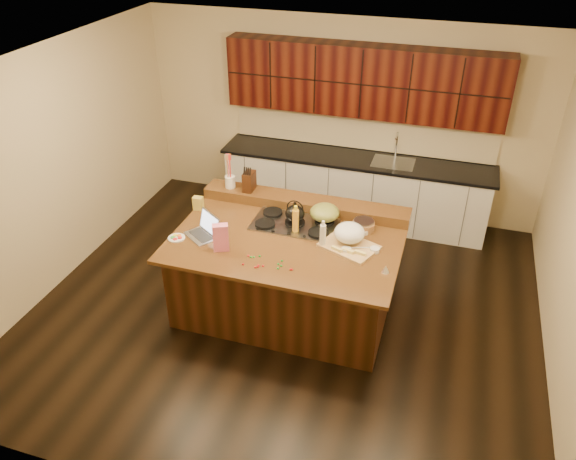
% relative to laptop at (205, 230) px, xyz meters
% --- Properties ---
extents(room, '(5.52, 5.02, 2.72)m').
position_rel_laptop_xyz_m(room, '(0.85, 0.19, 0.37)').
color(room, black).
rests_on(room, ground).
extents(island, '(2.40, 1.60, 0.92)m').
position_rel_laptop_xyz_m(island, '(0.85, 0.19, -0.52)').
color(island, black).
rests_on(island, ground).
extents(back_ledge, '(2.40, 0.30, 0.12)m').
position_rel_laptop_xyz_m(back_ledge, '(0.85, 0.89, -0.00)').
color(back_ledge, black).
rests_on(back_ledge, island).
extents(cooktop, '(0.92, 0.52, 0.05)m').
position_rel_laptop_xyz_m(cooktop, '(0.85, 0.49, -0.05)').
color(cooktop, gray).
rests_on(cooktop, island).
extents(back_counter, '(3.70, 0.66, 2.40)m').
position_rel_laptop_xyz_m(back_counter, '(1.15, 2.41, -0.00)').
color(back_counter, silver).
rests_on(back_counter, ground).
extents(kettle, '(0.24, 0.24, 0.19)m').
position_rel_laptop_xyz_m(kettle, '(0.85, 0.49, 0.08)').
color(kettle, black).
rests_on(kettle, cooktop).
extents(green_bowl, '(0.33, 0.33, 0.18)m').
position_rel_laptop_xyz_m(green_bowl, '(1.15, 0.62, 0.07)').
color(green_bowl, olive).
rests_on(green_bowl, cooktop).
extents(laptop, '(0.43, 0.41, 0.24)m').
position_rel_laptop_xyz_m(laptop, '(0.00, 0.00, 0.00)').
color(laptop, '#B7B7BC').
rests_on(laptop, island).
extents(oil_bottle, '(0.09, 0.09, 0.27)m').
position_rel_laptop_xyz_m(oil_bottle, '(0.90, 0.34, 0.07)').
color(oil_bottle, gold).
rests_on(oil_bottle, island).
extents(vinegar_bottle, '(0.08, 0.08, 0.25)m').
position_rel_laptop_xyz_m(vinegar_bottle, '(1.24, 0.17, 0.06)').
color(vinegar_bottle, silver).
rests_on(vinegar_bottle, island).
extents(wooden_tray, '(0.66, 0.58, 0.22)m').
position_rel_laptop_xyz_m(wooden_tray, '(1.50, 0.29, 0.04)').
color(wooden_tray, tan).
rests_on(wooden_tray, island).
extents(ramekin_a, '(0.13, 0.13, 0.04)m').
position_rel_laptop_xyz_m(ramekin_a, '(1.50, 0.13, -0.04)').
color(ramekin_a, white).
rests_on(ramekin_a, island).
extents(ramekin_b, '(0.12, 0.12, 0.04)m').
position_rel_laptop_xyz_m(ramekin_b, '(1.78, 0.22, -0.04)').
color(ramekin_b, white).
rests_on(ramekin_b, island).
extents(ramekin_c, '(0.12, 0.12, 0.04)m').
position_rel_laptop_xyz_m(ramekin_c, '(1.61, 0.54, -0.04)').
color(ramekin_c, white).
rests_on(ramekin_c, island).
extents(strainer_bowl, '(0.25, 0.25, 0.09)m').
position_rel_laptop_xyz_m(strainer_bowl, '(1.58, 0.62, -0.02)').
color(strainer_bowl, '#996B3F').
rests_on(strainer_bowl, island).
extents(kitchen_timer, '(0.08, 0.08, 0.07)m').
position_rel_laptop_xyz_m(kitchen_timer, '(1.93, -0.09, -0.03)').
color(kitchen_timer, silver).
rests_on(kitchen_timer, island).
extents(pink_bag, '(0.18, 0.14, 0.30)m').
position_rel_laptop_xyz_m(pink_bag, '(0.28, -0.21, 0.08)').
color(pink_bag, pink).
rests_on(pink_bag, island).
extents(candy_plate, '(0.19, 0.19, 0.01)m').
position_rel_laptop_xyz_m(candy_plate, '(-0.26, -0.15, -0.06)').
color(candy_plate, white).
rests_on(candy_plate, island).
extents(package_box, '(0.12, 0.08, 0.16)m').
position_rel_laptop_xyz_m(package_box, '(-0.30, 0.48, 0.01)').
color(package_box, gold).
rests_on(package_box, island).
extents(utensil_crock, '(0.16, 0.16, 0.14)m').
position_rel_laptop_xyz_m(utensil_crock, '(-0.07, 0.89, 0.13)').
color(utensil_crock, white).
rests_on(utensil_crock, back_ledge).
extents(knife_block, '(0.11, 0.19, 0.23)m').
position_rel_laptop_xyz_m(knife_block, '(0.17, 0.89, 0.17)').
color(knife_block, black).
rests_on(knife_block, back_ledge).
extents(gumdrop_0, '(0.02, 0.02, 0.02)m').
position_rel_laptop_xyz_m(gumdrop_0, '(0.78, -0.36, -0.05)').
color(gumdrop_0, red).
rests_on(gumdrop_0, island).
extents(gumdrop_1, '(0.02, 0.02, 0.02)m').
position_rel_laptop_xyz_m(gumdrop_1, '(0.93, -0.36, -0.05)').
color(gumdrop_1, '#198C26').
rests_on(gumdrop_1, island).
extents(gumdrop_2, '(0.02, 0.02, 0.02)m').
position_rel_laptop_xyz_m(gumdrop_2, '(0.74, -0.39, -0.05)').
color(gumdrop_2, red).
rests_on(gumdrop_2, island).
extents(gumdrop_3, '(0.02, 0.02, 0.02)m').
position_rel_laptop_xyz_m(gumdrop_3, '(0.95, -0.31, -0.05)').
color(gumdrop_3, '#198C26').
rests_on(gumdrop_3, island).
extents(gumdrop_4, '(0.02, 0.02, 0.02)m').
position_rel_laptop_xyz_m(gumdrop_4, '(1.05, -0.34, -0.05)').
color(gumdrop_4, red).
rests_on(gumdrop_4, island).
extents(gumdrop_5, '(0.02, 0.02, 0.02)m').
position_rel_laptop_xyz_m(gumdrop_5, '(0.62, -0.25, -0.05)').
color(gumdrop_5, '#198C26').
rests_on(gumdrop_5, island).
extents(gumdrop_6, '(0.02, 0.02, 0.02)m').
position_rel_laptop_xyz_m(gumdrop_6, '(0.73, -0.37, -0.05)').
color(gumdrop_6, red).
rests_on(gumdrop_6, island).
extents(gumdrop_7, '(0.02, 0.02, 0.02)m').
position_rel_laptop_xyz_m(gumdrop_7, '(0.93, -0.22, -0.05)').
color(gumdrop_7, '#198C26').
rests_on(gumdrop_7, island).
extents(gumdrop_8, '(0.02, 0.02, 0.02)m').
position_rel_laptop_xyz_m(gumdrop_8, '(1.07, -0.33, -0.05)').
color(gumdrop_8, red).
rests_on(gumdrop_8, island).
extents(gumdrop_9, '(0.02, 0.02, 0.02)m').
position_rel_laptop_xyz_m(gumdrop_9, '(0.91, -0.29, -0.05)').
color(gumdrop_9, '#198C26').
rests_on(gumdrop_9, island).
extents(gumdrop_10, '(0.02, 0.02, 0.02)m').
position_rel_laptop_xyz_m(gumdrop_10, '(0.58, -0.24, -0.05)').
color(gumdrop_10, red).
rests_on(gumdrop_10, island).
extents(gumdrop_11, '(0.02, 0.02, 0.02)m').
position_rel_laptop_xyz_m(gumdrop_11, '(0.64, -0.24, -0.05)').
color(gumdrop_11, '#198C26').
rests_on(gumdrop_11, island).
extents(gumdrop_12, '(0.02, 0.02, 0.02)m').
position_rel_laptop_xyz_m(gumdrop_12, '(0.72, -0.40, -0.05)').
color(gumdrop_12, red).
rests_on(gumdrop_12, island).
extents(gumdrop_13, '(0.02, 0.02, 0.02)m').
position_rel_laptop_xyz_m(gumdrop_13, '(0.69, -0.21, -0.05)').
color(gumdrop_13, '#198C26').
rests_on(gumdrop_13, island).
extents(gumdrop_14, '(0.02, 0.02, 0.02)m').
position_rel_laptop_xyz_m(gumdrop_14, '(0.58, -0.39, -0.05)').
color(gumdrop_14, red).
rests_on(gumdrop_14, island).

